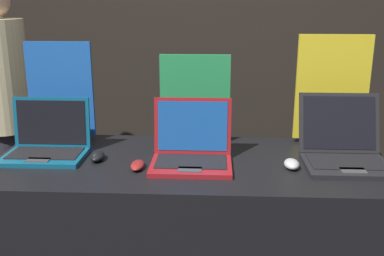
% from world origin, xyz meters
% --- Properties ---
extents(wall_back, '(8.00, 0.05, 2.80)m').
position_xyz_m(wall_back, '(0.00, 1.87, 1.40)').
color(wall_back, black).
rests_on(wall_back, ground_plane).
extents(display_counter, '(1.75, 0.72, 0.87)m').
position_xyz_m(display_counter, '(0.00, 0.36, 0.43)').
color(display_counter, black).
rests_on(display_counter, ground_plane).
extents(laptop_front, '(0.36, 0.26, 0.25)m').
position_xyz_m(laptop_front, '(-0.65, 0.39, 0.93)').
color(laptop_front, '#0F5170').
rests_on(laptop_front, display_counter).
extents(mouse_front, '(0.06, 0.11, 0.04)m').
position_xyz_m(mouse_front, '(-0.41, 0.34, 0.89)').
color(mouse_front, black).
rests_on(mouse_front, display_counter).
extents(promo_stand_front, '(0.32, 0.07, 0.49)m').
position_xyz_m(promo_stand_front, '(-0.65, 0.63, 1.10)').
color(promo_stand_front, black).
rests_on(promo_stand_front, display_counter).
extents(laptop_middle, '(0.34, 0.29, 0.27)m').
position_xyz_m(laptop_middle, '(0.01, 0.33, 0.93)').
color(laptop_middle, maroon).
rests_on(laptop_middle, display_counter).
extents(mouse_middle, '(0.06, 0.11, 0.03)m').
position_xyz_m(mouse_middle, '(-0.22, 0.25, 0.88)').
color(mouse_middle, maroon).
rests_on(mouse_middle, display_counter).
extents(promo_stand_middle, '(0.34, 0.07, 0.43)m').
position_xyz_m(promo_stand_middle, '(0.01, 0.65, 1.07)').
color(promo_stand_middle, black).
rests_on(promo_stand_middle, display_counter).
extents(laptop_back, '(0.36, 0.37, 0.28)m').
position_xyz_m(laptop_back, '(0.66, 0.37, 0.93)').
color(laptop_back, black).
rests_on(laptop_back, display_counter).
extents(mouse_back, '(0.06, 0.10, 0.04)m').
position_xyz_m(mouse_back, '(0.43, 0.29, 0.89)').
color(mouse_back, '#B2B2B7').
rests_on(mouse_back, display_counter).
extents(promo_stand_back, '(0.35, 0.07, 0.53)m').
position_xyz_m(promo_stand_back, '(0.66, 0.65, 1.12)').
color(promo_stand_back, black).
rests_on(promo_stand_back, display_counter).
extents(person_bystander, '(0.31, 0.31, 1.64)m').
position_xyz_m(person_bystander, '(-1.16, 1.06, 0.85)').
color(person_bystander, '#282833').
rests_on(person_bystander, ground_plane).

